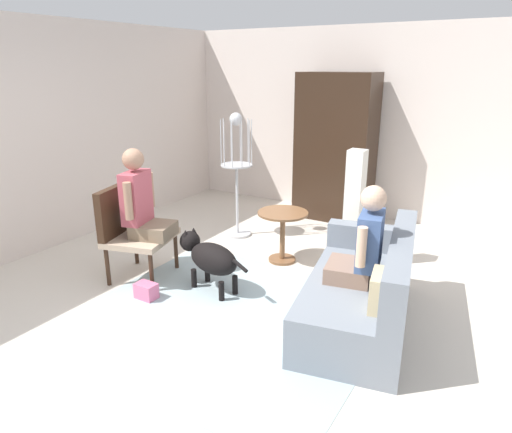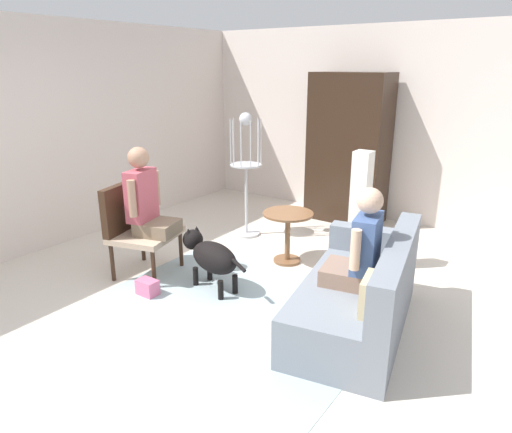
% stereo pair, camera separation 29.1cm
% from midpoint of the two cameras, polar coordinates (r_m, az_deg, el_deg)
% --- Properties ---
extents(ground_plane, '(8.14, 8.14, 0.00)m').
position_cam_midpoint_polar(ground_plane, '(4.44, -5.90, -11.00)').
color(ground_plane, beige).
extents(back_wall, '(5.98, 0.12, 2.70)m').
position_cam_midpoint_polar(back_wall, '(6.99, 11.26, 11.23)').
color(back_wall, silver).
rests_on(back_wall, ground).
extents(left_wall, '(0.12, 7.39, 2.70)m').
position_cam_midpoint_polar(left_wall, '(6.19, -25.67, 8.94)').
color(left_wall, silver).
rests_on(left_wall, ground).
extents(area_rug, '(2.59, 2.39, 0.01)m').
position_cam_midpoint_polar(area_rug, '(4.26, -5.33, -12.27)').
color(area_rug, '#9EB2B7').
rests_on(area_rug, ground).
extents(couch, '(1.13, 1.81, 0.84)m').
position_cam_midpoint_polar(couch, '(4.09, 11.28, -9.22)').
color(couch, slate).
rests_on(couch, ground).
extents(armchair, '(0.75, 0.81, 0.98)m').
position_cam_midpoint_polar(armchair, '(5.03, -17.03, -1.02)').
color(armchair, '#382316').
rests_on(armchair, ground).
extents(person_on_couch, '(0.50, 0.54, 0.83)m').
position_cam_midpoint_polar(person_on_couch, '(3.88, 11.11, -3.40)').
color(person_on_couch, '#856757').
extents(person_on_armchair, '(0.54, 0.52, 0.91)m').
position_cam_midpoint_polar(person_on_armchair, '(4.87, -15.72, 1.79)').
color(person_on_armchair, '#76624D').
extents(round_end_table, '(0.57, 0.57, 0.59)m').
position_cam_midpoint_polar(round_end_table, '(5.22, 1.72, -1.39)').
color(round_end_table, brown).
rests_on(round_end_table, ground).
extents(dog, '(0.92, 0.42, 0.57)m').
position_cam_midpoint_polar(dog, '(4.62, -7.54, -5.00)').
color(dog, black).
rests_on(dog, ground).
extents(bird_cage_stand, '(0.41, 0.41, 1.61)m').
position_cam_midpoint_polar(bird_cage_stand, '(5.95, -3.82, 5.32)').
color(bird_cage_stand, silver).
rests_on(bird_cage_stand, ground).
extents(column_lamp, '(0.20, 0.20, 1.32)m').
position_cam_midpoint_polar(column_lamp, '(5.13, 10.43, 0.79)').
color(column_lamp, '#4C4742').
rests_on(column_lamp, ground).
extents(armoire_cabinet, '(1.07, 0.56, 2.07)m').
position_cam_midpoint_polar(armoire_cabinet, '(6.71, 8.58, 8.39)').
color(armoire_cabinet, black).
rests_on(armoire_cabinet, ground).
extents(handbag, '(0.21, 0.14, 0.16)m').
position_cam_midpoint_polar(handbag, '(4.68, -15.21, -8.92)').
color(handbag, '#D8668C').
rests_on(handbag, ground).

